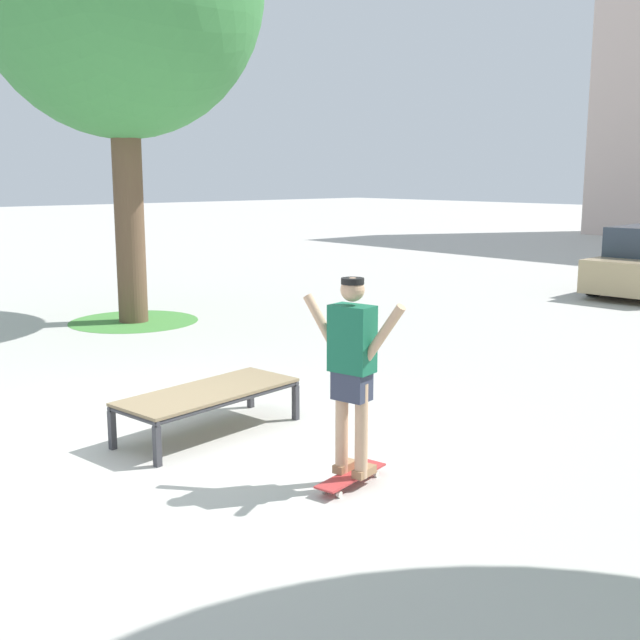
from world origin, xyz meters
The scene contains 5 objects.
ground_plane centered at (0.00, 0.00, 0.00)m, with size 120.00×120.00×0.00m, color #B7B5AD.
skate_box centered at (-0.06, 0.59, 0.41)m, with size 1.01×1.99×0.46m.
skateboard centered at (1.88, 0.75, 0.08)m, with size 0.36×0.82×0.09m.
skater centered at (1.88, 0.75, 1.07)m, with size 0.99×0.34×1.69m.
grass_patch_near_left centered at (-6.25, 3.00, 0.00)m, with size 2.30×2.30×0.01m, color #47893D.
Camera 1 is at (6.48, -3.61, 2.61)m, focal length 44.10 mm.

